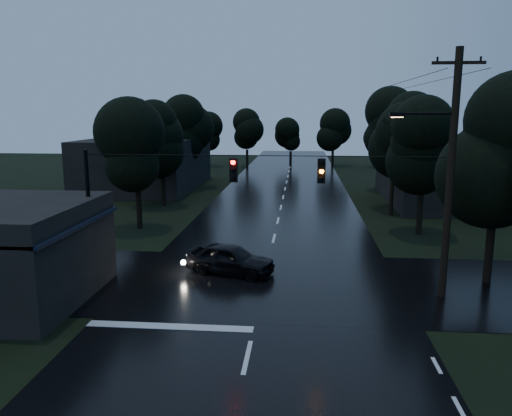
# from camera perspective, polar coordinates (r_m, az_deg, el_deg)

# --- Properties ---
(main_road) EXTENTS (12.00, 120.00, 0.02)m
(main_road) POSITION_cam_1_polar(r_m,az_deg,el_deg) (40.07, 2.86, 0.02)
(main_road) COLOR black
(main_road) RESTS_ON ground
(cross_street) EXTENTS (60.00, 9.00, 0.02)m
(cross_street) POSITION_cam_1_polar(r_m,az_deg,el_deg) (22.67, 0.92, -8.54)
(cross_street) COLOR black
(cross_street) RESTS_ON ground
(building_far_right) EXTENTS (10.00, 14.00, 4.40)m
(building_far_right) POSITION_cam_1_polar(r_m,az_deg,el_deg) (45.38, 21.09, 3.39)
(building_far_right) COLOR black
(building_far_right) RESTS_ON ground
(building_far_left) EXTENTS (10.00, 16.00, 5.00)m
(building_far_left) POSITION_cam_1_polar(r_m,az_deg,el_deg) (51.97, -12.31, 5.07)
(building_far_left) COLOR black
(building_far_left) RESTS_ON ground
(utility_pole_main) EXTENTS (3.50, 0.30, 10.00)m
(utility_pole_main) POSITION_cam_1_polar(r_m,az_deg,el_deg) (21.26, 21.14, 3.99)
(utility_pole_main) COLOR black
(utility_pole_main) RESTS_ON ground
(utility_pole_far) EXTENTS (2.00, 0.30, 7.50)m
(utility_pole_far) POSITION_cam_1_polar(r_m,az_deg,el_deg) (38.10, 15.40, 4.98)
(utility_pole_far) COLOR black
(utility_pole_far) RESTS_ON ground
(anchor_pole_left) EXTENTS (0.18, 0.18, 6.00)m
(anchor_pole_left) POSITION_cam_1_polar(r_m,az_deg,el_deg) (22.72, -18.48, -1.21)
(anchor_pole_left) COLOR black
(anchor_pole_left) RESTS_ON ground
(span_signals) EXTENTS (15.00, 0.37, 1.12)m
(span_signals) POSITION_cam_1_polar(r_m,az_deg,el_deg) (20.47, 2.31, 4.43)
(span_signals) COLOR black
(span_signals) RESTS_ON ground
(tree_corner_near) EXTENTS (4.48, 4.48, 9.44)m
(tree_corner_near) POSITION_cam_1_polar(r_m,az_deg,el_deg) (23.90, 25.97, 6.09)
(tree_corner_near) COLOR black
(tree_corner_near) RESTS_ON ground
(tree_left_a) EXTENTS (3.92, 3.92, 8.26)m
(tree_left_a) POSITION_cam_1_polar(r_m,az_deg,el_deg) (33.14, -13.51, 6.61)
(tree_left_a) COLOR black
(tree_left_a) RESTS_ON ground
(tree_left_b) EXTENTS (4.20, 4.20, 8.85)m
(tree_left_b) POSITION_cam_1_polar(r_m,az_deg,el_deg) (40.93, -10.75, 8.00)
(tree_left_b) COLOR black
(tree_left_b) RESTS_ON ground
(tree_left_c) EXTENTS (4.48, 4.48, 9.44)m
(tree_left_c) POSITION_cam_1_polar(r_m,az_deg,el_deg) (50.73, -8.32, 9.02)
(tree_left_c) COLOR black
(tree_left_c) RESTS_ON ground
(tree_right_a) EXTENTS (4.20, 4.20, 8.85)m
(tree_right_a) POSITION_cam_1_polar(r_m,az_deg,el_deg) (32.24, 18.64, 6.90)
(tree_right_a) COLOR black
(tree_right_a) RESTS_ON ground
(tree_right_b) EXTENTS (4.48, 4.48, 9.44)m
(tree_right_b) POSITION_cam_1_polar(r_m,az_deg,el_deg) (40.16, 16.90, 8.21)
(tree_right_b) COLOR black
(tree_right_b) RESTS_ON ground
(tree_right_c) EXTENTS (4.76, 4.76, 10.03)m
(tree_right_c) POSITION_cam_1_polar(r_m,az_deg,el_deg) (50.08, 15.32, 9.16)
(tree_right_c) COLOR black
(tree_right_c) RESTS_ON ground
(car) EXTENTS (4.53, 2.80, 1.44)m
(car) POSITION_cam_1_polar(r_m,az_deg,el_deg) (23.75, -2.96, -5.82)
(car) COLOR black
(car) RESTS_ON ground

